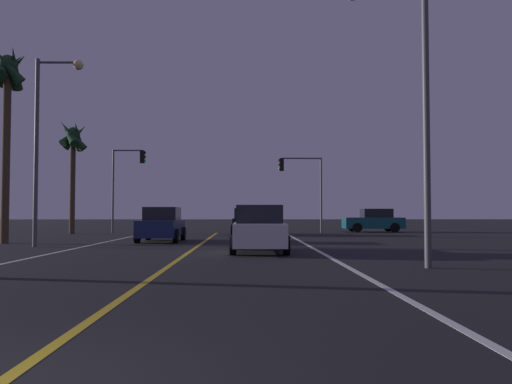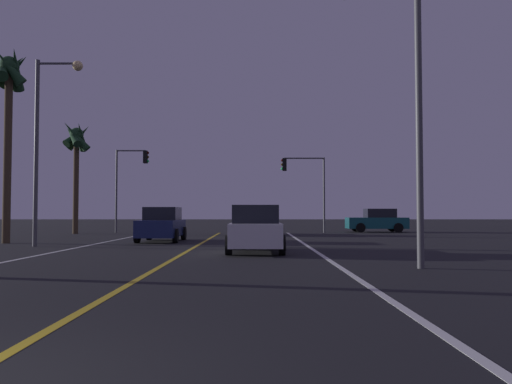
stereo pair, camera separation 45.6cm
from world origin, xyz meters
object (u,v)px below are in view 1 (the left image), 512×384
(car_ahead_far, at_px, (247,222))
(street_lamp_left_mid, at_px, (47,127))
(car_crossing_side, at_px, (374,221))
(street_lamp_right_near, at_px, (406,84))
(palm_tree_left_mid, at_px, (8,87))
(car_lead_same_lane, at_px, (259,229))
(traffic_light_near_left, at_px, (128,172))
(palm_tree_left_far, at_px, (73,144))
(car_oncoming, at_px, (162,225))
(traffic_light_near_right, at_px, (300,177))

(car_ahead_far, height_order, street_lamp_left_mid, street_lamp_left_mid)
(car_crossing_side, height_order, street_lamp_right_near, street_lamp_right_near)
(street_lamp_left_mid, bearing_deg, car_ahead_far, 53.35)
(car_crossing_side, relative_size, car_ahead_far, 1.00)
(street_lamp_left_mid, bearing_deg, palm_tree_left_mid, 140.46)
(car_lead_same_lane, xyz_separation_m, traffic_light_near_left, (-8.88, 17.72, 3.47))
(car_lead_same_lane, bearing_deg, street_lamp_left_mid, 71.02)
(car_ahead_far, bearing_deg, car_crossing_side, -64.86)
(car_crossing_side, xyz_separation_m, street_lamp_left_mid, (-17.76, -15.74, 4.22))
(traffic_light_near_left, distance_m, palm_tree_left_mid, 13.04)
(car_crossing_side, height_order, traffic_light_near_left, traffic_light_near_left)
(street_lamp_left_mid, bearing_deg, car_crossing_side, 41.54)
(car_crossing_side, bearing_deg, palm_tree_left_mid, 33.22)
(car_ahead_far, distance_m, street_lamp_right_near, 20.58)
(street_lamp_left_mid, bearing_deg, street_lamp_right_near, -33.60)
(traffic_light_near_left, bearing_deg, street_lamp_right_near, -61.29)
(car_lead_same_lane, relative_size, palm_tree_left_far, 0.56)
(car_lead_same_lane, xyz_separation_m, palm_tree_left_far, (-12.10, 15.73, 5.17))
(car_crossing_side, bearing_deg, street_lamp_left_mid, 41.54)
(car_ahead_far, height_order, palm_tree_left_mid, palm_tree_left_mid)
(palm_tree_left_mid, distance_m, palm_tree_left_far, 10.48)
(car_oncoming, height_order, street_lamp_left_mid, street_lamp_left_mid)
(street_lamp_right_near, height_order, palm_tree_left_mid, palm_tree_left_mid)
(car_crossing_side, distance_m, traffic_light_near_right, 6.43)
(traffic_light_near_left, bearing_deg, palm_tree_left_mid, -102.62)
(car_oncoming, bearing_deg, car_lead_same_lane, 34.21)
(street_lamp_right_near, bearing_deg, car_crossing_side, -102.02)
(car_crossing_side, bearing_deg, street_lamp_right_near, 77.98)
(palm_tree_left_far, bearing_deg, car_crossing_side, 8.29)
(traffic_light_near_right, height_order, traffic_light_near_left, traffic_light_near_left)
(car_oncoming, xyz_separation_m, car_ahead_far, (4.24, 7.58, 0.00))
(traffic_light_near_left, xyz_separation_m, street_lamp_right_near, (12.62, -23.05, 0.52))
(car_oncoming, height_order, palm_tree_left_mid, palm_tree_left_mid)
(traffic_light_near_right, xyz_separation_m, street_lamp_left_mid, (-12.26, -14.66, 1.07))
(car_lead_same_lane, relative_size, palm_tree_left_mid, 0.47)
(car_crossing_side, height_order, palm_tree_left_mid, palm_tree_left_mid)
(car_ahead_far, xyz_separation_m, traffic_light_near_left, (-8.46, 3.29, 3.47))
(palm_tree_left_mid, relative_size, palm_tree_left_far, 1.20)
(traffic_light_near_right, bearing_deg, car_ahead_far, 40.89)
(traffic_light_near_left, height_order, street_lamp_right_near, street_lamp_right_near)
(palm_tree_left_mid, xyz_separation_m, palm_tree_left_far, (-0.46, 10.39, -1.34))
(car_lead_same_lane, distance_m, palm_tree_left_far, 20.51)
(car_ahead_far, height_order, palm_tree_left_far, palm_tree_left_far)
(traffic_light_near_right, distance_m, street_lamp_left_mid, 19.14)
(car_crossing_side, xyz_separation_m, traffic_light_near_right, (-5.50, -1.07, 3.15))
(car_ahead_far, distance_m, palm_tree_left_mid, 15.85)
(traffic_light_near_left, bearing_deg, car_crossing_side, 3.46)
(car_oncoming, xyz_separation_m, traffic_light_near_right, (8.04, 10.87, 3.15))
(palm_tree_left_far, bearing_deg, street_lamp_left_mid, -75.72)
(street_lamp_left_mid, bearing_deg, car_oncoming, 41.92)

